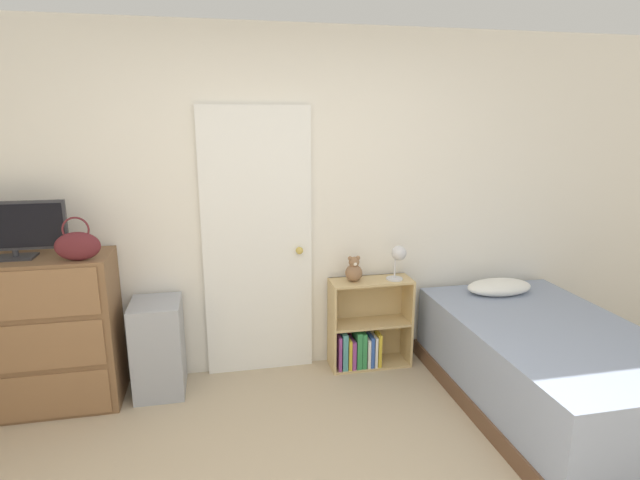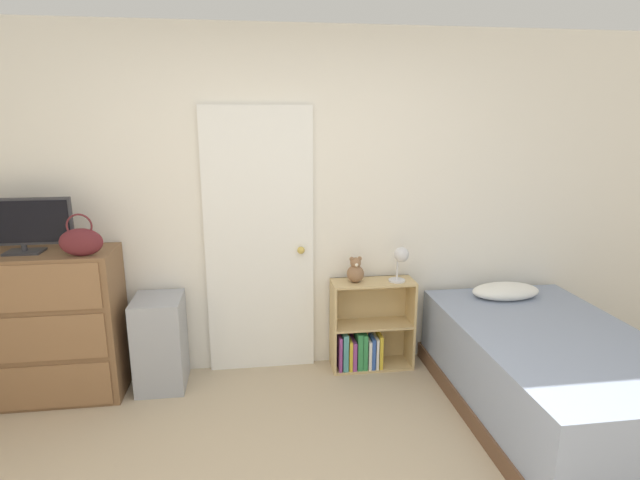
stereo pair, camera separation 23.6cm
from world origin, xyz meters
TOP-DOWN VIEW (x-y plane):
  - wall_back at (0.00, 2.04)m, footprint 10.00×0.06m
  - door_closed at (-0.21, 1.99)m, footprint 0.80×0.09m
  - dresser at (-1.73, 1.77)m, footprint 1.07×0.45m
  - tv at (-1.76, 1.77)m, footprint 0.64×0.16m
  - handbag at (-1.35, 1.63)m, footprint 0.27×0.09m
  - storage_bin at (-0.95, 1.80)m, footprint 0.34×0.39m
  - bookshelf at (0.59, 1.87)m, footprint 0.63×0.24m
  - teddy_bear at (0.50, 1.87)m, footprint 0.13×0.13m
  - desk_lamp at (0.83, 1.83)m, footprint 0.14×0.14m
  - bed at (1.64, 1.07)m, footprint 1.16×1.87m

SIDE VIEW (x-z plane):
  - bookshelf at x=0.59m, z-range -0.08..0.62m
  - bed at x=1.64m, z-range -0.05..0.63m
  - storage_bin at x=-0.95m, z-range 0.00..0.68m
  - dresser at x=-1.73m, z-range 0.00..1.05m
  - teddy_bear at x=0.50m, z-range 0.69..0.89m
  - desk_lamp at x=0.83m, z-range 0.76..1.03m
  - door_closed at x=-0.21m, z-range 0.00..2.00m
  - handbag at x=-1.35m, z-range 1.01..1.28m
  - tv at x=-1.76m, z-range 1.06..1.42m
  - wall_back at x=0.00m, z-range 0.00..2.55m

